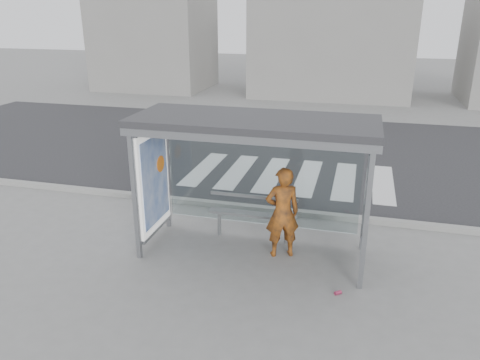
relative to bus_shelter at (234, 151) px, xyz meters
name	(u,v)px	position (x,y,z in m)	size (l,w,h in m)	color
ground	(252,253)	(0.37, -0.06, -1.98)	(80.00, 80.00, 0.00)	slate
road	(302,151)	(0.37, 6.94, -1.98)	(30.00, 10.00, 0.01)	#242426
curb	(272,210)	(0.37, 1.89, -1.92)	(30.00, 0.18, 0.12)	gray
crosswalk	(290,176)	(0.37, 4.44, -1.98)	(5.55, 3.00, 0.00)	silver
bus_shelter	(234,151)	(0.00, 0.00, 0.00)	(4.25, 1.65, 2.62)	gray
building_left	(155,34)	(-9.63, 17.94, 1.02)	(6.00, 5.00, 6.00)	gray
building_center	(332,47)	(0.37, 17.94, 0.52)	(8.00, 5.00, 5.00)	gray
person	(282,213)	(0.91, 0.01, -1.11)	(0.63, 0.42, 1.74)	#C63E12
bench	(252,214)	(0.23, 0.52, -1.44)	(1.77, 0.22, 0.91)	slate
soda_can	(338,293)	(2.03, -1.05, -1.95)	(0.06, 0.06, 0.12)	#CB3B66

